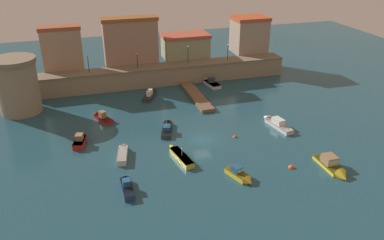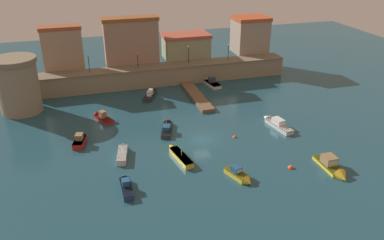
{
  "view_description": "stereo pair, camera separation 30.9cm",
  "coord_description": "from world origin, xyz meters",
  "px_view_note": "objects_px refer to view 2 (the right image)",
  "views": [
    {
      "loc": [
        -16.35,
        -49.07,
        27.8
      ],
      "look_at": [
        0.0,
        5.19,
        0.86
      ],
      "focal_mm": 37.08,
      "sensor_mm": 36.0,
      "label": 1
    },
    {
      "loc": [
        -16.06,
        -49.15,
        27.8
      ],
      "look_at": [
        0.0,
        5.19,
        0.86
      ],
      "focal_mm": 37.08,
      "sensor_mm": 36.0,
      "label": 2
    }
  ],
  "objects_px": {
    "quay_lamp_1": "(138,58)",
    "moored_boat_7": "(101,117)",
    "moored_boat_0": "(151,93)",
    "moored_boat_9": "(333,168)",
    "mooring_buoy_1": "(235,137)",
    "moored_boat_4": "(276,123)",
    "moored_boat_5": "(167,127)",
    "quay_lamp_3": "(228,49)",
    "mooring_buoy_0": "(291,168)",
    "moored_boat_2": "(179,155)",
    "moored_boat_10": "(123,152)",
    "fortress_tower": "(18,85)",
    "moored_boat_8": "(240,175)",
    "quay_lamp_0": "(89,61)",
    "quay_lamp_2": "(189,52)",
    "moored_boat_6": "(210,82)",
    "moored_boat_3": "(126,185)",
    "moored_boat_1": "(80,140)"
  },
  "relations": [
    {
      "from": "quay_lamp_2",
      "to": "moored_boat_6",
      "type": "xyz_separation_m",
      "value": [
        3.61,
        -3.2,
        -5.69
      ]
    },
    {
      "from": "fortress_tower",
      "to": "moored_boat_8",
      "type": "xyz_separation_m",
      "value": [
        27.65,
        -29.69,
        -4.29
      ]
    },
    {
      "from": "quay_lamp_2",
      "to": "moored_boat_4",
      "type": "xyz_separation_m",
      "value": [
        7.39,
        -24.1,
        -5.65
      ]
    },
    {
      "from": "quay_lamp_0",
      "to": "quay_lamp_3",
      "type": "relative_size",
      "value": 1.01
    },
    {
      "from": "moored_boat_0",
      "to": "moored_boat_7",
      "type": "bearing_deg",
      "value": 154.52
    },
    {
      "from": "fortress_tower",
      "to": "moored_boat_2",
      "type": "bearing_deg",
      "value": -45.99
    },
    {
      "from": "moored_boat_9",
      "to": "moored_boat_10",
      "type": "height_order",
      "value": "moored_boat_9"
    },
    {
      "from": "quay_lamp_1",
      "to": "quay_lamp_2",
      "type": "relative_size",
      "value": 0.83
    },
    {
      "from": "quay_lamp_3",
      "to": "moored_boat_4",
      "type": "relative_size",
      "value": 0.47
    },
    {
      "from": "fortress_tower",
      "to": "mooring_buoy_1",
      "type": "bearing_deg",
      "value": -31.7
    },
    {
      "from": "quay_lamp_0",
      "to": "moored_boat_3",
      "type": "relative_size",
      "value": 0.63
    },
    {
      "from": "quay_lamp_0",
      "to": "moored_boat_0",
      "type": "xyz_separation_m",
      "value": [
        10.59,
        -5.84,
        -5.6
      ]
    },
    {
      "from": "moored_boat_4",
      "to": "moored_boat_5",
      "type": "xyz_separation_m",
      "value": [
        -16.73,
        3.7,
        -0.12
      ]
    },
    {
      "from": "quay_lamp_2",
      "to": "moored_boat_10",
      "type": "height_order",
      "value": "quay_lamp_2"
    },
    {
      "from": "quay_lamp_0",
      "to": "mooring_buoy_1",
      "type": "height_order",
      "value": "quay_lamp_0"
    },
    {
      "from": "moored_boat_4",
      "to": "moored_boat_5",
      "type": "bearing_deg",
      "value": 68.02
    },
    {
      "from": "quay_lamp_1",
      "to": "moored_boat_7",
      "type": "bearing_deg",
      "value": -122.16
    },
    {
      "from": "moored_boat_0",
      "to": "moored_boat_2",
      "type": "bearing_deg",
      "value": -155.88
    },
    {
      "from": "quay_lamp_2",
      "to": "moored_boat_2",
      "type": "distance_m",
      "value": 31.28
    },
    {
      "from": "quay_lamp_0",
      "to": "moored_boat_10",
      "type": "distance_m",
      "value": 27.15
    },
    {
      "from": "moored_boat_6",
      "to": "moored_boat_8",
      "type": "distance_m",
      "value": 33.99
    },
    {
      "from": "quay_lamp_2",
      "to": "moored_boat_8",
      "type": "distance_m",
      "value": 37.0
    },
    {
      "from": "quay_lamp_0",
      "to": "moored_boat_0",
      "type": "bearing_deg",
      "value": -28.9
    },
    {
      "from": "quay_lamp_1",
      "to": "moored_boat_8",
      "type": "xyz_separation_m",
      "value": [
        6.42,
        -36.36,
        -5.31
      ]
    },
    {
      "from": "moored_boat_4",
      "to": "moored_boat_5",
      "type": "height_order",
      "value": "moored_boat_5"
    },
    {
      "from": "moored_boat_7",
      "to": "quay_lamp_3",
      "type": "bearing_deg",
      "value": -89.13
    },
    {
      "from": "moored_boat_0",
      "to": "moored_boat_9",
      "type": "height_order",
      "value": "moored_boat_9"
    },
    {
      "from": "moored_boat_8",
      "to": "mooring_buoy_1",
      "type": "relative_size",
      "value": 7.71
    },
    {
      "from": "moored_boat_5",
      "to": "mooring_buoy_1",
      "type": "bearing_deg",
      "value": -104.09
    },
    {
      "from": "moored_boat_9",
      "to": "moored_boat_10",
      "type": "relative_size",
      "value": 1.09
    },
    {
      "from": "moored_boat_0",
      "to": "moored_boat_8",
      "type": "xyz_separation_m",
      "value": [
        5.09,
        -30.51,
        0.09
      ]
    },
    {
      "from": "moored_boat_1",
      "to": "mooring_buoy_0",
      "type": "height_order",
      "value": "moored_boat_1"
    },
    {
      "from": "moored_boat_9",
      "to": "mooring_buoy_1",
      "type": "bearing_deg",
      "value": -144.04
    },
    {
      "from": "moored_boat_9",
      "to": "quay_lamp_2",
      "type": "bearing_deg",
      "value": -167.08
    },
    {
      "from": "quay_lamp_0",
      "to": "moored_boat_6",
      "type": "height_order",
      "value": "quay_lamp_0"
    },
    {
      "from": "fortress_tower",
      "to": "moored_boat_6",
      "type": "xyz_separation_m",
      "value": [
        35.13,
        3.47,
        -4.32
      ]
    },
    {
      "from": "moored_boat_6",
      "to": "moored_boat_9",
      "type": "bearing_deg",
      "value": 178.81
    },
    {
      "from": "quay_lamp_0",
      "to": "moored_boat_1",
      "type": "xyz_separation_m",
      "value": [
        -2.94,
        -21.25,
        -5.42
      ]
    },
    {
      "from": "moored_boat_7",
      "to": "moored_boat_10",
      "type": "xyz_separation_m",
      "value": [
        1.82,
        -12.78,
        0.03
      ]
    },
    {
      "from": "quay_lamp_0",
      "to": "moored_boat_3",
      "type": "height_order",
      "value": "quay_lamp_0"
    },
    {
      "from": "quay_lamp_1",
      "to": "quay_lamp_3",
      "type": "distance_m",
      "value": 18.82
    },
    {
      "from": "moored_boat_3",
      "to": "mooring_buoy_1",
      "type": "distance_m",
      "value": 19.32
    },
    {
      "from": "mooring_buoy_0",
      "to": "moored_boat_8",
      "type": "bearing_deg",
      "value": -177.03
    },
    {
      "from": "quay_lamp_3",
      "to": "mooring_buoy_0",
      "type": "height_order",
      "value": "quay_lamp_3"
    },
    {
      "from": "moored_boat_4",
      "to": "moored_boat_10",
      "type": "height_order",
      "value": "moored_boat_4"
    },
    {
      "from": "moored_boat_0",
      "to": "mooring_buoy_1",
      "type": "relative_size",
      "value": 10.96
    },
    {
      "from": "moored_boat_7",
      "to": "moored_boat_2",
      "type": "bearing_deg",
      "value": -175.24
    },
    {
      "from": "moored_boat_0",
      "to": "moored_boat_10",
      "type": "bearing_deg",
      "value": -175.24
    },
    {
      "from": "moored_boat_10",
      "to": "moored_boat_0",
      "type": "bearing_deg",
      "value": -10.0
    },
    {
      "from": "mooring_buoy_1",
      "to": "moored_boat_7",
      "type": "bearing_deg",
      "value": 146.58
    }
  ]
}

